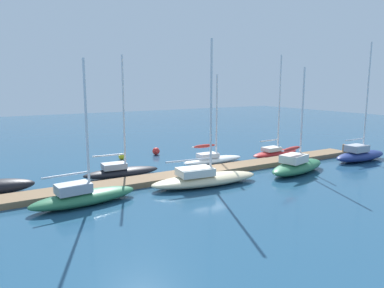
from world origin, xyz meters
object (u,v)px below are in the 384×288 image
object	(u,v)px
sailboat_6	(275,151)
sailboat_7	(360,154)
sailboat_1	(83,196)
sailboat_3	(204,178)
sailboat_2	(121,170)
mooring_buoy_red	(156,151)
sailboat_4	(212,158)
sailboat_5	(297,165)
mooring_buoy_yellow	(122,156)

from	to	relation	value
sailboat_6	sailboat_7	size ratio (longest dim) A/B	0.91
sailboat_1	sailboat_6	world-z (taller)	sailboat_6
sailboat_3	sailboat_7	bearing A→B (deg)	3.70
sailboat_1	sailboat_2	bearing A→B (deg)	45.25
sailboat_1	sailboat_2	world-z (taller)	sailboat_2
sailboat_3	mooring_buoy_red	world-z (taller)	sailboat_3
sailboat_2	sailboat_4	bearing A→B (deg)	4.93
sailboat_5	sailboat_3	bearing A→B (deg)	160.52
sailboat_4	mooring_buoy_yellow	size ratio (longest dim) A/B	12.83
sailboat_2	sailboat_6	size ratio (longest dim) A/B	0.94
sailboat_1	sailboat_4	xyz separation A→B (m)	(12.16, 5.05, -0.07)
sailboat_4	sailboat_1	bearing A→B (deg)	-157.09
sailboat_4	mooring_buoy_yellow	bearing A→B (deg)	138.33
sailboat_5	sailboat_7	xyz separation A→B (m)	(8.00, 0.20, -0.00)
sailboat_5	sailboat_7	size ratio (longest dim) A/B	0.78
sailboat_4	mooring_buoy_red	xyz separation A→B (m)	(-2.47, 5.88, -0.12)
sailboat_2	mooring_buoy_yellow	bearing A→B (deg)	72.78
sailboat_4	sailboat_5	world-z (taller)	sailboat_5
sailboat_2	sailboat_4	xyz separation A→B (m)	(8.19, 0.21, -0.02)
sailboat_3	sailboat_7	distance (m)	15.87
sailboat_5	sailboat_7	distance (m)	8.00
sailboat_6	sailboat_7	bearing A→B (deg)	-50.77
sailboat_4	sailboat_6	size ratio (longest dim) A/B	0.81
sailboat_3	mooring_buoy_red	xyz separation A→B (m)	(1.77, 11.14, -0.17)
sailboat_7	mooring_buoy_yellow	bearing A→B (deg)	147.79
sailboat_5	sailboat_7	bearing A→B (deg)	-12.22
sailboat_2	sailboat_3	world-z (taller)	sailboat_3
sailboat_3	mooring_buoy_yellow	size ratio (longest dim) A/B	16.42
sailboat_5	sailboat_2	bearing A→B (deg)	140.00
sailboat_5	sailboat_7	world-z (taller)	sailboat_7
sailboat_2	mooring_buoy_yellow	distance (m)	6.06
sailboat_6	sailboat_3	bearing A→B (deg)	-160.37
sailboat_7	sailboat_3	bearing A→B (deg)	178.26
sailboat_2	sailboat_7	size ratio (longest dim) A/B	0.86
sailboat_5	mooring_buoy_red	size ratio (longest dim) A/B	11.42
sailboat_2	sailboat_5	xyz separation A→B (m)	(11.82, -5.85, 0.13)
mooring_buoy_yellow	mooring_buoy_red	world-z (taller)	mooring_buoy_red
sailboat_1	sailboat_5	size ratio (longest dim) A/B	1.02
sailboat_1	mooring_buoy_yellow	xyz separation A→B (m)	(6.10, 10.51, -0.25)
sailboat_5	sailboat_4	bearing A→B (deg)	107.21
sailboat_1	mooring_buoy_yellow	bearing A→B (deg)	54.42
mooring_buoy_yellow	sailboat_1	bearing A→B (deg)	-120.16
sailboat_4	sailboat_2	bearing A→B (deg)	-178.18
sailboat_4	sailboat_6	distance (m)	6.69
mooring_buoy_yellow	mooring_buoy_red	xyz separation A→B (m)	(3.58, 0.42, 0.06)
mooring_buoy_yellow	mooring_buoy_red	distance (m)	3.61
sailboat_3	sailboat_4	bearing A→B (deg)	56.99
sailboat_1	sailboat_5	bearing A→B (deg)	-9.08
sailboat_4	sailboat_6	world-z (taller)	sailboat_6
sailboat_2	sailboat_6	xyz separation A→B (m)	(14.86, -0.33, -0.02)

